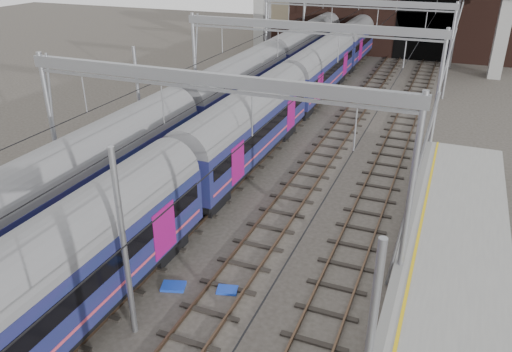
% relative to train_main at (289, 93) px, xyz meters
% --- Properties ---
extents(tracks, '(14.40, 80.00, 0.22)m').
position_rel_train_main_xyz_m(tracks, '(2.00, -9.53, -2.42)').
color(tracks, '#4C3828').
rests_on(tracks, ground).
extents(overhead_line, '(16.80, 80.00, 8.00)m').
position_rel_train_main_xyz_m(overhead_line, '(2.00, -3.05, 4.12)').
color(overhead_line, gray).
rests_on(overhead_line, ground).
extents(retaining_wall, '(28.00, 2.75, 9.00)m').
position_rel_train_main_xyz_m(retaining_wall, '(3.40, 27.40, 1.89)').
color(retaining_wall, '#311B16').
rests_on(retaining_wall, ground).
extents(train_main, '(2.73, 63.05, 4.71)m').
position_rel_train_main_xyz_m(train_main, '(0.00, 0.00, 0.00)').
color(train_main, black).
rests_on(train_main, ground).
extents(train_second, '(2.77, 64.09, 4.78)m').
position_rel_train_main_xyz_m(train_second, '(-4.00, 7.45, 0.03)').
color(train_second, black).
rests_on(train_second, ground).
extents(equip_cover_a, '(1.08, 0.90, 0.11)m').
position_rel_train_main_xyz_m(equip_cover_a, '(2.00, -19.91, -2.39)').
color(equip_cover_a, '#193EC0').
rests_on(equip_cover_a, ground).
extents(equip_cover_b, '(0.96, 0.71, 0.11)m').
position_rel_train_main_xyz_m(equip_cover_b, '(0.36, -13.03, -2.39)').
color(equip_cover_b, '#193EC0').
rests_on(equip_cover_b, ground).
extents(equip_cover_c, '(0.92, 0.75, 0.09)m').
position_rel_train_main_xyz_m(equip_cover_c, '(4.07, -19.31, -2.40)').
color(equip_cover_c, '#193EC0').
rests_on(equip_cover_c, ground).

